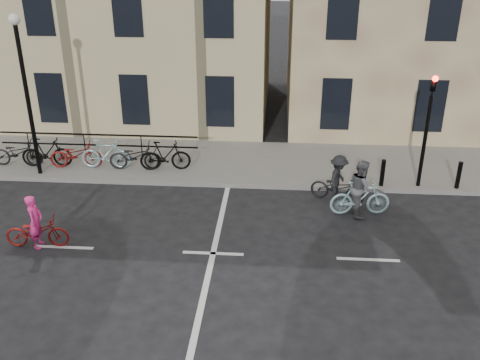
# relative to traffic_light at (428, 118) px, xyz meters

# --- Properties ---
(ground) EXTENTS (120.00, 120.00, 0.00)m
(ground) POSITION_rel_traffic_light_xyz_m (-6.20, -4.34, -2.45)
(ground) COLOR black
(ground) RESTS_ON ground
(sidewalk) EXTENTS (46.00, 4.00, 0.15)m
(sidewalk) POSITION_rel_traffic_light_xyz_m (-10.20, 1.66, -2.38)
(sidewalk) COLOR slate
(sidewalk) RESTS_ON ground
(traffic_light) EXTENTS (0.18, 0.30, 3.90)m
(traffic_light) POSITION_rel_traffic_light_xyz_m (0.00, 0.00, 0.00)
(traffic_light) COLOR black
(traffic_light) RESTS_ON sidewalk
(lamp_post) EXTENTS (0.36, 0.36, 5.28)m
(lamp_post) POSITION_rel_traffic_light_xyz_m (-12.70, 0.06, 1.04)
(lamp_post) COLOR black
(lamp_post) RESTS_ON sidewalk
(bollard_east) EXTENTS (0.14, 0.14, 0.90)m
(bollard_east) POSITION_rel_traffic_light_xyz_m (-1.20, -0.09, -1.85)
(bollard_east) COLOR black
(bollard_east) RESTS_ON sidewalk
(bollard_west) EXTENTS (0.14, 0.14, 0.90)m
(bollard_west) POSITION_rel_traffic_light_xyz_m (1.20, -0.09, -1.85)
(bollard_west) COLOR black
(bollard_west) RESTS_ON sidewalk
(parked_bikes) EXTENTS (7.25, 1.23, 1.05)m
(parked_bikes) POSITION_rel_traffic_light_xyz_m (-11.12, 0.70, -1.81)
(parked_bikes) COLOR black
(parked_bikes) RESTS_ON sidewalk
(cyclist_pink) EXTENTS (1.71, 0.71, 1.49)m
(cyclist_pink) POSITION_rel_traffic_light_xyz_m (-10.88, -4.32, -1.94)
(cyclist_pink) COLOR maroon
(cyclist_pink) RESTS_ON ground
(cyclist_grey) EXTENTS (1.82, 0.90, 1.72)m
(cyclist_grey) POSITION_rel_traffic_light_xyz_m (-2.13, -1.86, -1.76)
(cyclist_grey) COLOR #9BC6CC
(cyclist_grey) RESTS_ON ground
(cyclist_dark) EXTENTS (1.81, 1.16, 1.52)m
(cyclist_dark) POSITION_rel_traffic_light_xyz_m (-2.72, -1.03, -1.86)
(cyclist_dark) COLOR black
(cyclist_dark) RESTS_ON ground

